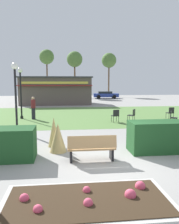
% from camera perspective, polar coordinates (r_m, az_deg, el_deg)
% --- Properties ---
extents(ground_plane, '(80.00, 80.00, 0.00)m').
position_cam_1_polar(ground_plane, '(8.21, 4.79, -12.36)').
color(ground_plane, '#999691').
extents(lawn_patch, '(36.00, 12.00, 0.01)m').
position_cam_1_polar(lawn_patch, '(19.46, -1.91, -0.73)').
color(lawn_patch, '#5B8442').
rests_on(lawn_patch, ground_plane).
extents(flower_bed, '(3.84, 1.95, 0.32)m').
position_cam_1_polar(flower_bed, '(5.56, -0.36, -21.50)').
color(flower_bed, beige).
rests_on(flower_bed, ground_plane).
extents(park_bench, '(1.70, 0.53, 0.95)m').
position_cam_1_polar(park_bench, '(8.17, 0.54, -8.88)').
color(park_bench, tan).
rests_on(park_bench, ground_plane).
extents(hedge_left, '(2.11, 1.10, 1.16)m').
position_cam_1_polar(hedge_left, '(8.81, -20.22, -7.48)').
color(hedge_left, '#1E4C23').
rests_on(hedge_left, ground_plane).
extents(hedge_right, '(2.15, 1.10, 1.23)m').
position_cam_1_polar(hedge_right, '(9.61, 16.24, -5.88)').
color(hedge_right, '#1E4C23').
rests_on(hedge_right, ground_plane).
extents(ornamental_grass_behind_left, '(0.68, 0.68, 1.16)m').
position_cam_1_polar(ornamental_grass_behind_left, '(9.28, -7.82, -6.33)').
color(ornamental_grass_behind_left, tan).
rests_on(ornamental_grass_behind_left, ground_plane).
extents(ornamental_grass_behind_right, '(0.51, 0.51, 1.27)m').
position_cam_1_polar(ornamental_grass_behind_right, '(10.05, -8.83, -4.94)').
color(ornamental_grass_behind_right, tan).
rests_on(ornamental_grass_behind_right, ground_plane).
extents(lamppost_mid, '(0.36, 0.36, 3.83)m').
position_cam_1_polar(lamppost_mid, '(13.53, -17.90, 5.63)').
color(lamppost_mid, black).
rests_on(lamppost_mid, ground_plane).
extents(lamppost_far, '(0.36, 0.36, 3.83)m').
position_cam_1_polar(lamppost_far, '(18.09, -16.72, 6.05)').
color(lamppost_far, black).
rests_on(lamppost_far, ground_plane).
extents(food_kiosk, '(8.84, 4.84, 3.43)m').
position_cam_1_polar(food_kiosk, '(29.34, -8.33, 5.34)').
color(food_kiosk, '#594C47').
rests_on(food_kiosk, ground_plane).
extents(cafe_chair_west, '(0.60, 0.60, 0.89)m').
position_cam_1_polar(cafe_chair_west, '(16.01, 19.89, -1.07)').
color(cafe_chair_west, black).
rests_on(cafe_chair_west, ground_plane).
extents(cafe_chair_east, '(0.50, 0.50, 0.89)m').
position_cam_1_polar(cafe_chair_east, '(18.38, 19.47, 0.00)').
color(cafe_chair_east, black).
rests_on(cafe_chair_east, ground_plane).
extents(cafe_chair_center, '(0.51, 0.51, 0.89)m').
position_cam_1_polar(cafe_chair_center, '(15.96, 6.47, -0.69)').
color(cafe_chair_center, black).
rests_on(cafe_chair_center, ground_plane).
extents(cafe_chair_north, '(0.61, 0.61, 0.89)m').
position_cam_1_polar(cafe_chair_north, '(16.38, 10.61, -0.56)').
color(cafe_chair_north, black).
rests_on(cafe_chair_north, ground_plane).
extents(person_strolling, '(0.34, 0.34, 1.69)m').
position_cam_1_polar(person_strolling, '(17.64, -13.78, 1.01)').
color(person_strolling, '#23232D').
rests_on(person_strolling, ground_plane).
extents(parked_car_west_slot, '(4.27, 2.20, 1.20)m').
position_cam_1_polar(parked_car_west_slot, '(38.58, -10.90, 4.16)').
color(parked_car_west_slot, black).
rests_on(parked_car_west_slot, ground_plane).
extents(parked_car_center_slot, '(4.29, 2.23, 1.20)m').
position_cam_1_polar(parked_car_center_slot, '(38.52, -3.72, 4.28)').
color(parked_car_center_slot, '#B7BABF').
rests_on(parked_car_center_slot, ground_plane).
extents(parked_car_east_slot, '(4.35, 2.35, 1.20)m').
position_cam_1_polar(parked_car_east_slot, '(39.13, 4.04, 4.32)').
color(parked_car_east_slot, navy).
rests_on(parked_car_east_slot, ground_plane).
extents(tree_left_bg, '(2.80, 2.80, 8.93)m').
position_cam_1_polar(tree_left_bg, '(45.73, -10.58, 13.19)').
color(tree_left_bg, brown).
rests_on(tree_left_bg, ground_plane).
extents(tree_right_bg, '(2.80, 2.80, 8.20)m').
position_cam_1_polar(tree_right_bg, '(42.04, -3.71, 12.84)').
color(tree_right_bg, brown).
rests_on(tree_right_bg, ground_plane).
extents(tree_center_bg, '(2.80, 2.80, 8.27)m').
position_cam_1_polar(tree_center_bg, '(45.01, 4.85, 12.56)').
color(tree_center_bg, brown).
rests_on(tree_center_bg, ground_plane).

